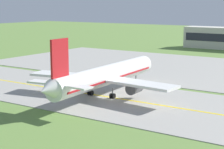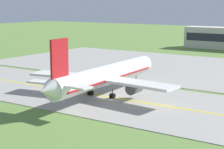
{
  "view_description": "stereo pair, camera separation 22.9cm",
  "coord_description": "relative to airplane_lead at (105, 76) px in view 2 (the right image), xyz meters",
  "views": [
    {
      "loc": [
        42.71,
        -62.89,
        18.5
      ],
      "look_at": [
        -1.49,
        3.41,
        4.0
      ],
      "focal_mm": 62.81,
      "sensor_mm": 36.0,
      "label": 1
    },
    {
      "loc": [
        42.9,
        -62.76,
        18.5
      ],
      "look_at": [
        -1.49,
        3.41,
        4.0
      ],
      "focal_mm": 62.81,
      "sensor_mm": 36.0,
      "label": 2
    }
  ],
  "objects": [
    {
      "name": "ground_plane",
      "position": [
        1.47,
        -0.92,
        -4.13
      ],
      "size": [
        500.0,
        500.0,
        0.0
      ],
      "primitive_type": "plane",
      "color": "olive"
    },
    {
      "name": "taxiway_strip",
      "position": [
        1.47,
        -0.92,
        -4.08
      ],
      "size": [
        240.0,
        28.0,
        0.1
      ],
      "primitive_type": "cube",
      "color": "#9E9B93",
      "rests_on": "ground"
    },
    {
      "name": "taxiway_centreline",
      "position": [
        1.47,
        -0.92,
        -4.03
      ],
      "size": [
        220.0,
        0.6,
        0.01
      ],
      "primitive_type": "cube",
      "color": "yellow",
      "rests_on": "taxiway_strip"
    },
    {
      "name": "airplane_lead",
      "position": [
        0.0,
        0.0,
        0.0
      ],
      "size": [
        32.48,
        39.63,
        12.7
      ],
      "color": "white",
      "rests_on": "ground"
    }
  ]
}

